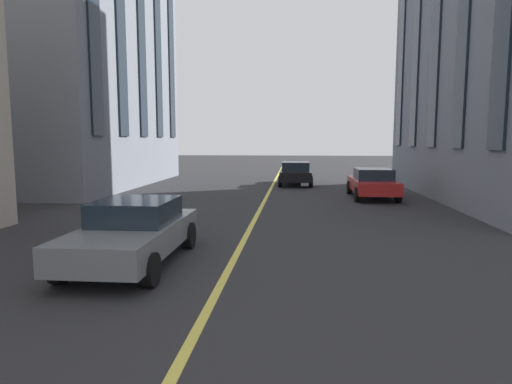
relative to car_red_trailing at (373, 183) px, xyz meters
name	(u,v)px	position (x,y,z in m)	size (l,w,h in m)	color
lane_centre_line	(259,210)	(-4.13, 4.90, -0.70)	(80.00, 0.16, 0.01)	#D8C64C
car_red_trailing	(373,183)	(0.00, 0.00, 0.00)	(4.40, 1.95, 1.37)	#B21E1E
car_black_far	(296,173)	(5.82, 3.55, 0.00)	(4.40, 1.95, 1.37)	black
car_grey_oncoming	(134,231)	(-11.53, 7.02, 0.00)	(4.40, 1.95, 1.37)	slate
building_left_near	(29,8)	(4.50, 18.96, 9.52)	(15.04, 13.26, 20.44)	slate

